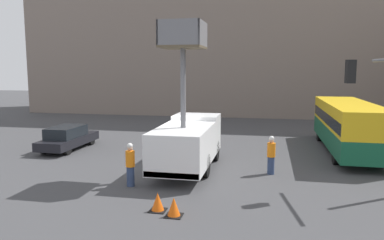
# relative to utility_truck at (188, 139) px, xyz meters

# --- Properties ---
(ground_plane) EXTENTS (120.00, 120.00, 0.00)m
(ground_plane) POSITION_rel_utility_truck_xyz_m (-0.90, 0.68, -1.53)
(ground_plane) COLOR #424244
(building_backdrop_far) EXTENTS (44.00, 10.00, 20.45)m
(building_backdrop_far) POSITION_rel_utility_truck_xyz_m (-0.90, 25.42, 8.69)
(building_backdrop_far) COLOR gray
(building_backdrop_far) RESTS_ON ground_plane
(utility_truck) EXTENTS (2.34, 6.42, 6.90)m
(utility_truck) POSITION_rel_utility_truck_xyz_m (0.00, 0.00, 0.00)
(utility_truck) COLOR white
(utility_truck) RESTS_ON ground_plane
(city_bus) EXTENTS (2.58, 10.46, 2.92)m
(city_bus) POSITION_rel_utility_truck_xyz_m (8.34, 5.86, 0.18)
(city_bus) COLOR #145638
(city_bus) RESTS_ON ground_plane
(road_worker_near_truck) EXTENTS (0.38, 0.38, 1.83)m
(road_worker_near_truck) POSITION_rel_utility_truck_xyz_m (-1.82, -2.95, -0.62)
(road_worker_near_truck) COLOR navy
(road_worker_near_truck) RESTS_ON ground_plane
(road_worker_directing) EXTENTS (0.38, 0.38, 1.81)m
(road_worker_directing) POSITION_rel_utility_truck_xyz_m (3.93, 0.09, -0.63)
(road_worker_directing) COLOR navy
(road_worker_directing) RESTS_ON ground_plane
(traffic_cone_near_truck) EXTENTS (0.56, 0.56, 0.64)m
(traffic_cone_near_truck) POSITION_rel_utility_truck_xyz_m (0.76, -5.73, -1.23)
(traffic_cone_near_truck) COLOR black
(traffic_cone_near_truck) RESTS_ON ground_plane
(traffic_cone_mid_road) EXTENTS (0.56, 0.56, 0.65)m
(traffic_cone_mid_road) POSITION_rel_utility_truck_xyz_m (0.10, -5.39, -1.23)
(traffic_cone_mid_road) COLOR black
(traffic_cone_mid_road) RESTS_ON ground_plane
(parked_car_curbside) EXTENTS (1.74, 4.74, 1.43)m
(parked_car_curbside) POSITION_rel_utility_truck_xyz_m (-8.19, 3.16, -0.81)
(parked_car_curbside) COLOR black
(parked_car_curbside) RESTS_ON ground_plane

